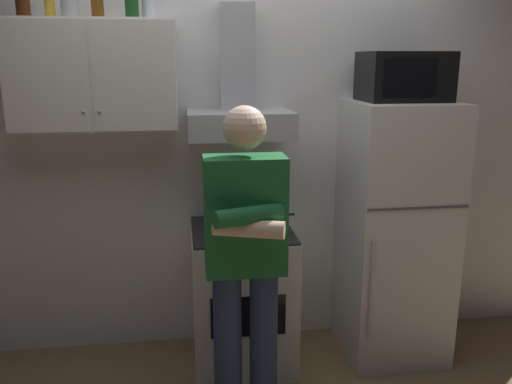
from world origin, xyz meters
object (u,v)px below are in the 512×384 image
microwave (404,77)px  bottle_canister_steel (69,1)px  refrigerator (395,232)px  person_standing (245,261)px  cooking_pot (267,222)px  range_hood (239,102)px  upper_cabinet (95,76)px  stove_oven (242,296)px  bottle_spice_jar (49,5)px

microwave → bottle_canister_steel: 1.89m
refrigerator → person_standing: (-1.00, -0.61, 0.10)m
cooking_pot → bottle_canister_steel: 1.60m
range_hood → bottle_canister_steel: bottle_canister_steel is taller
microwave → upper_cabinet: bearing=176.5°
upper_cabinet → bottle_canister_steel: (-0.10, -0.01, 0.39)m
upper_cabinet → person_standing: (0.75, -0.73, -0.85)m
stove_oven → person_standing: (-0.05, -0.61, 0.47)m
upper_cabinet → range_hood: (0.80, 0.00, -0.15)m
stove_oven → range_hood: size_ratio=1.17×
bottle_spice_jar → microwave: bearing=-3.7°
upper_cabinet → stove_oven: bearing=-8.9°
person_standing → range_hood: bearing=86.1°
cooking_pot → bottle_spice_jar: (-1.14, 0.26, 1.19)m
microwave → bottle_spice_jar: bearing=176.3°
range_hood → stove_oven: bearing=-90.0°
upper_cabinet → bottle_canister_steel: bottle_canister_steel is taller
range_hood → microwave: (0.95, -0.11, 0.14)m
stove_oven → bottle_spice_jar: bearing=171.8°
range_hood → bottle_canister_steel: (-0.90, -0.01, 0.54)m
cooking_pot → upper_cabinet: bearing=165.3°
cooking_pot → bottle_spice_jar: 1.67m
stove_oven → cooking_pot: (0.13, -0.12, 0.50)m
upper_cabinet → range_hood: 0.81m
upper_cabinet → stove_oven: 1.55m
upper_cabinet → person_standing: bearing=-44.3°
upper_cabinet → cooking_pot: (0.93, -0.24, -0.81)m
upper_cabinet → range_hood: bearing=0.1°
stove_oven → microwave: (0.95, 0.02, 1.31)m
cooking_pot → microwave: bearing=9.6°
refrigerator → person_standing: size_ratio=0.98×
refrigerator → bottle_spice_jar: (-1.96, 0.14, 1.32)m
person_standing → cooking_pot: person_standing is taller
range_hood → microwave: 0.97m
refrigerator → upper_cabinet: bearing=175.9°
refrigerator → bottle_canister_steel: 2.29m
bottle_canister_steel → refrigerator: bearing=-3.7°
cooking_pot → bottle_canister_steel: (-1.03, 0.24, 1.20)m
refrigerator → bottle_canister_steel: (-1.85, 0.12, 1.34)m
refrigerator → microwave: 0.94m
range_hood → bottle_spice_jar: bottle_spice_jar is taller
range_hood → microwave: range_hood is taller
bottle_spice_jar → bottle_canister_steel: size_ratio=0.83×
range_hood → cooking_pot: bearing=-62.1°
refrigerator → cooking_pot: 0.84m
bottle_canister_steel → range_hood: bearing=0.4°
upper_cabinet → person_standing: upper_cabinet is taller
person_standing → bottle_spice_jar: bottle_spice_jar is taller
microwave → cooking_pot: 1.16m
microwave → bottle_spice_jar: size_ratio=3.10×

